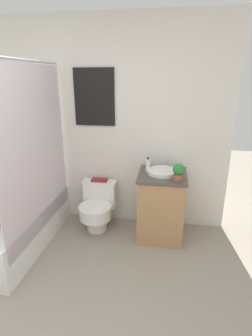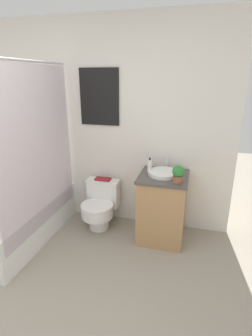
# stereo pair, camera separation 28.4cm
# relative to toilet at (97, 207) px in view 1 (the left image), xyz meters

# --- Properties ---
(wall_back) EXTENTS (3.23, 0.07, 2.50)m
(wall_back) POSITION_rel_toilet_xyz_m (-0.05, 0.29, 0.97)
(wall_back) COLOR silver
(wall_back) RESTS_ON ground_plane
(shower_area) EXTENTS (0.70, 1.48, 1.98)m
(shower_area) POSITION_rel_toilet_xyz_m (-0.80, -0.48, -0.01)
(shower_area) COLOR white
(shower_area) RESTS_ON ground_plane
(toilet) EXTENTS (0.42, 0.52, 0.59)m
(toilet) POSITION_rel_toilet_xyz_m (0.00, 0.00, 0.00)
(toilet) COLOR white
(toilet) RESTS_ON ground_plane
(vanity) EXTENTS (0.54, 0.57, 0.79)m
(vanity) POSITION_rel_toilet_xyz_m (0.79, -0.04, 0.11)
(vanity) COLOR #AD7F51
(vanity) RESTS_ON ground_plane
(sink) EXTENTS (0.35, 0.39, 0.13)m
(sink) POSITION_rel_toilet_xyz_m (0.79, -0.01, 0.52)
(sink) COLOR white
(sink) RESTS_ON vanity
(soap_bottle) EXTENTS (0.05, 0.05, 0.17)m
(soap_bottle) POSITION_rel_toilet_xyz_m (0.61, 0.02, 0.58)
(soap_bottle) COLOR silver
(soap_bottle) RESTS_ON vanity
(potted_plant) EXTENTS (0.12, 0.12, 0.19)m
(potted_plant) POSITION_rel_toilet_xyz_m (0.95, -0.21, 0.60)
(potted_plant) COLOR brown
(potted_plant) RESTS_ON vanity
(book_on_tank) EXTENTS (0.20, 0.10, 0.02)m
(book_on_tank) POSITION_rel_toilet_xyz_m (0.00, 0.13, 0.31)
(book_on_tank) COLOR maroon
(book_on_tank) RESTS_ON toilet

